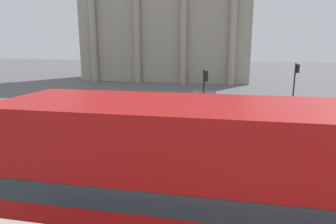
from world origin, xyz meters
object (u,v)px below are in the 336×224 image
object	(u,v)px
double_decker_bus	(266,192)
pedestrian_yellow	(283,123)
traffic_light_far	(296,79)
car_silver	(283,115)
traffic_light_mid	(205,87)
plaza_building_left	(168,22)
car_maroon	(205,100)

from	to	relation	value
double_decker_bus	pedestrian_yellow	distance (m)	11.34
pedestrian_yellow	traffic_light_far	bearing A→B (deg)	72.34
double_decker_bus	car_silver	world-z (taller)	double_decker_bus
traffic_light_mid	traffic_light_far	distance (m)	8.82
traffic_light_far	pedestrian_yellow	world-z (taller)	traffic_light_far
plaza_building_left	car_maroon	distance (m)	24.34
double_decker_bus	car_silver	distance (m)	14.62
traffic_light_far	car_silver	size ratio (longest dim) A/B	0.88
double_decker_bus	traffic_light_far	world-z (taller)	double_decker_bus
plaza_building_left	traffic_light_far	distance (m)	25.65
traffic_light_far	car_silver	bearing A→B (deg)	-106.84
double_decker_bus	traffic_light_mid	world-z (taller)	double_decker_bus
car_maroon	plaza_building_left	bearing A→B (deg)	2.27
car_maroon	pedestrian_yellow	distance (m)	8.89
double_decker_bus	traffic_light_mid	xyz separation A→B (m)	(-2.40, 14.72, 0.05)
traffic_light_mid	traffic_light_far	bearing A→B (deg)	38.16
double_decker_bus	car_silver	bearing A→B (deg)	73.05
double_decker_bus	plaza_building_left	distance (m)	42.02
traffic_light_mid	car_silver	world-z (taller)	traffic_light_mid
traffic_light_far	car_silver	world-z (taller)	traffic_light_far
double_decker_bus	car_silver	size ratio (longest dim) A/B	2.58
traffic_light_mid	traffic_light_far	xyz separation A→B (m)	(6.94, 5.45, 0.13)
traffic_light_mid	pedestrian_yellow	distance (m)	6.04
double_decker_bus	plaza_building_left	xyz separation A→B (m)	(-10.13, 40.28, 6.36)
car_maroon	pedestrian_yellow	bearing A→B (deg)	-164.00
plaza_building_left	car_silver	bearing A→B (deg)	-63.65
double_decker_bus	car_maroon	bearing A→B (deg)	91.98
plaza_building_left	car_silver	world-z (taller)	plaza_building_left
traffic_light_far	pedestrian_yellow	bearing A→B (deg)	-104.33
double_decker_bus	car_maroon	distance (m)	18.76
plaza_building_left	car_silver	size ratio (longest dim) A/B	5.86
plaza_building_left	car_maroon	world-z (taller)	plaza_building_left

